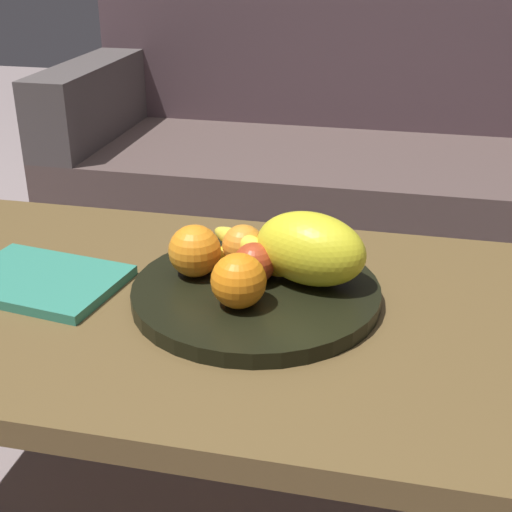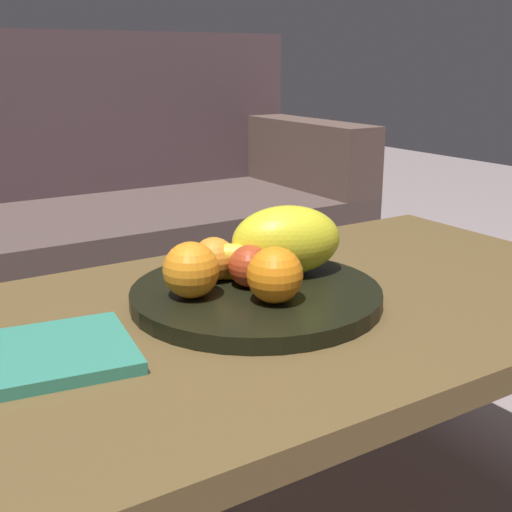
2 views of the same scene
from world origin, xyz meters
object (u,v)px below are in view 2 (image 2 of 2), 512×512
(banana_bunch, at_px, (221,264))
(magazine, at_px, (29,357))
(melon_large_front, at_px, (286,240))
(apple_front, at_px, (249,266))
(fruit_bowl, at_px, (256,295))
(orange_left, at_px, (214,259))
(coffee_table, at_px, (261,336))
(orange_front, at_px, (275,275))
(orange_right, at_px, (191,270))
(couch, at_px, (74,238))

(banana_bunch, distance_m, magazine, 0.33)
(melon_large_front, height_order, apple_front, melon_large_front)
(fruit_bowl, distance_m, orange_left, 0.09)
(coffee_table, distance_m, orange_front, 0.12)
(melon_large_front, relative_size, orange_right, 2.14)
(couch, bearing_deg, coffee_table, -93.22)
(coffee_table, xyz_separation_m, banana_bunch, (-0.02, 0.08, 0.10))
(orange_front, bearing_deg, orange_right, 137.72)
(couch, distance_m, orange_right, 1.12)
(melon_large_front, relative_size, orange_front, 2.19)
(couch, relative_size, orange_front, 21.05)
(coffee_table, bearing_deg, orange_left, 109.49)
(magazine, bearing_deg, coffee_table, 9.41)
(orange_front, xyz_separation_m, orange_right, (-0.09, 0.08, 0.00))
(orange_left, height_order, apple_front, orange_left)
(orange_right, relative_size, apple_front, 1.27)
(coffee_table, relative_size, orange_left, 18.51)
(coffee_table, bearing_deg, melon_large_front, 32.47)
(melon_large_front, bearing_deg, orange_right, -174.87)
(apple_front, height_order, banana_bunch, apple_front)
(apple_front, height_order, magazine, apple_front)
(coffee_table, distance_m, banana_bunch, 0.13)
(couch, distance_m, orange_left, 1.06)
(coffee_table, distance_m, melon_large_front, 0.16)
(coffee_table, xyz_separation_m, fruit_bowl, (0.01, 0.02, 0.06))
(apple_front, bearing_deg, couch, 86.62)
(melon_large_front, height_order, orange_left, melon_large_front)
(couch, height_order, melon_large_front, couch)
(orange_front, xyz_separation_m, apple_front, (0.00, 0.08, -0.01))
(fruit_bowl, height_order, melon_large_front, melon_large_front)
(coffee_table, relative_size, melon_large_front, 7.19)
(melon_large_front, distance_m, magazine, 0.44)
(couch, height_order, orange_left, couch)
(coffee_table, xyz_separation_m, couch, (0.06, 1.12, -0.11))
(melon_large_front, relative_size, magazine, 0.71)
(orange_right, height_order, banana_bunch, orange_right)
(orange_right, height_order, apple_front, orange_right)
(melon_large_front, bearing_deg, coffee_table, -147.53)
(orange_left, xyz_separation_m, banana_bunch, (0.01, -0.01, -0.01))
(orange_left, bearing_deg, fruit_bowl, -61.60)
(orange_front, relative_size, orange_right, 0.98)
(apple_front, bearing_deg, magazine, -173.71)
(coffee_table, bearing_deg, banana_bunch, 105.32)
(coffee_table, xyz_separation_m, orange_right, (-0.10, 0.04, 0.11))
(couch, height_order, fruit_bowl, couch)
(orange_left, bearing_deg, banana_bunch, -34.20)
(couch, height_order, apple_front, couch)
(melon_large_front, height_order, magazine, melon_large_front)
(coffee_table, distance_m, orange_left, 0.14)
(orange_left, relative_size, banana_bunch, 0.41)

